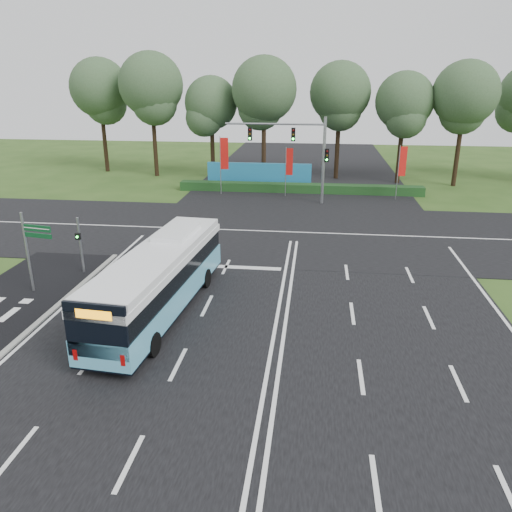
{
  "coord_description": "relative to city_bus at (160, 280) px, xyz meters",
  "views": [
    {
      "loc": [
        1.44,
        -20.38,
        9.98
      ],
      "look_at": [
        -1.27,
        2.0,
        1.84
      ],
      "focal_mm": 35.0,
      "sensor_mm": 36.0,
      "label": 1
    }
  ],
  "objects": [
    {
      "name": "ground",
      "position": [
        5.16,
        0.88,
        -1.61
      ],
      "size": [
        120.0,
        120.0,
        0.0
      ],
      "primitive_type": "plane",
      "color": "#2B4A18",
      "rests_on": "ground"
    },
    {
      "name": "road_main",
      "position": [
        5.16,
        0.88,
        -1.59
      ],
      "size": [
        20.0,
        120.0,
        0.04
      ],
      "primitive_type": "cube",
      "color": "black",
      "rests_on": "ground"
    },
    {
      "name": "road_cross",
      "position": [
        5.16,
        12.88,
        -1.58
      ],
      "size": [
        120.0,
        14.0,
        0.05
      ],
      "primitive_type": "cube",
      "color": "black",
      "rests_on": "ground"
    },
    {
      "name": "kerb_strip",
      "position": [
        -4.94,
        -2.12,
        -1.55
      ],
      "size": [
        0.25,
        18.0,
        0.12
      ],
      "primitive_type": "cube",
      "color": "gray",
      "rests_on": "ground"
    },
    {
      "name": "city_bus",
      "position": [
        0.0,
        0.0,
        0.0
      ],
      "size": [
        3.26,
        11.28,
        3.19
      ],
      "rotation": [
        0.0,
        0.0,
        -0.09
      ],
      "color": "#57AACA",
      "rests_on": "ground"
    },
    {
      "name": "pedestrian_signal",
      "position": [
        -5.62,
        4.14,
        0.08
      ],
      "size": [
        0.26,
        0.4,
        3.09
      ],
      "rotation": [
        0.0,
        0.0,
        -0.07
      ],
      "color": "gray",
      "rests_on": "ground"
    },
    {
      "name": "street_sign",
      "position": [
        -6.63,
        1.44,
        0.93
      ],
      "size": [
        1.55,
        0.35,
        4.03
      ],
      "rotation": [
        0.0,
        0.0,
        -0.17
      ],
      "color": "gray",
      "rests_on": "ground"
    },
    {
      "name": "banner_flag_left",
      "position": [
        -1.54,
        23.81,
        1.69
      ],
      "size": [
        0.75,
        0.12,
        5.1
      ],
      "rotation": [
        0.0,
        0.0,
        0.09
      ],
      "color": "gray",
      "rests_on": "ground"
    },
    {
      "name": "banner_flag_mid",
      "position": [
        4.2,
        23.65,
        1.21
      ],
      "size": [
        0.64,
        0.08,
        4.3
      ],
      "rotation": [
        0.0,
        0.0,
        -0.05
      ],
      "color": "gray",
      "rests_on": "ground"
    },
    {
      "name": "banner_flag_right",
      "position": [
        13.68,
        23.54,
        1.4
      ],
      "size": [
        0.67,
        0.21,
        4.62
      ],
      "rotation": [
        0.0,
        0.0,
        0.23
      ],
      "color": "gray",
      "rests_on": "ground"
    },
    {
      "name": "traffic_light_gantry",
      "position": [
        5.36,
        21.38,
        3.06
      ],
      "size": [
        8.41,
        0.28,
        7.0
      ],
      "color": "gray",
      "rests_on": "ground"
    },
    {
      "name": "hedge",
      "position": [
        5.16,
        25.38,
        -1.21
      ],
      "size": [
        22.0,
        1.2,
        0.8
      ],
      "primitive_type": "cube",
      "color": "#153B18",
      "rests_on": "ground"
    },
    {
      "name": "blue_hoarding",
      "position": [
        1.16,
        27.88,
        -0.51
      ],
      "size": [
        10.0,
        0.3,
        2.2
      ],
      "primitive_type": "cube",
      "color": "teal",
      "rests_on": "ground"
    },
    {
      "name": "eucalyptus_row",
      "position": [
        6.88,
        31.65,
        6.87
      ],
      "size": [
        54.84,
        10.01,
        12.44
      ],
      "color": "black",
      "rests_on": "ground"
    }
  ]
}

